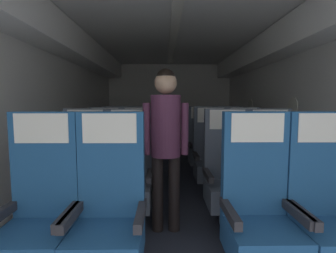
% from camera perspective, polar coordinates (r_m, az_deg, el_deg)
% --- Properties ---
extents(ground, '(3.51, 7.18, 0.02)m').
position_cam_1_polar(ground, '(3.63, 1.44, -14.68)').
color(ground, '#2D3342').
extents(fuselage_shell, '(3.39, 6.83, 2.31)m').
position_cam_1_polar(fuselage_shell, '(3.70, 1.35, 11.96)').
color(fuselage_shell, silver).
rests_on(fuselage_shell, ground).
extents(seat_a_left_window, '(0.48, 0.47, 1.18)m').
position_cam_1_polar(seat_a_left_window, '(1.96, -27.10, -17.81)').
color(seat_a_left_window, '#38383D').
rests_on(seat_a_left_window, ground).
extents(seat_a_left_aisle, '(0.48, 0.47, 1.18)m').
position_cam_1_polar(seat_a_left_aisle, '(1.81, -13.26, -19.35)').
color(seat_a_left_aisle, '#38383D').
rests_on(seat_a_left_aisle, ground).
extents(seat_a_right_aisle, '(0.48, 0.47, 1.18)m').
position_cam_1_polar(seat_a_right_aisle, '(2.09, 32.35, -16.56)').
color(seat_a_right_aisle, '#38383D').
rests_on(seat_a_right_aisle, ground).
extents(seat_a_right_window, '(0.48, 0.47, 1.18)m').
position_cam_1_polar(seat_a_right_window, '(1.90, 19.92, -18.24)').
color(seat_a_right_window, '#38383D').
rests_on(seat_a_right_window, ground).
extents(seat_b_left_window, '(0.48, 0.47, 1.18)m').
position_cam_1_polar(seat_b_left_window, '(2.73, -18.38, -10.85)').
color(seat_b_left_window, '#38383D').
rests_on(seat_b_left_window, ground).
extents(seat_b_left_aisle, '(0.48, 0.47, 1.18)m').
position_cam_1_polar(seat_b_left_aisle, '(2.61, -8.87, -11.38)').
color(seat_b_left_aisle, '#38383D').
rests_on(seat_b_left_aisle, ground).
extents(seat_b_right_aisle, '(0.48, 0.47, 1.18)m').
position_cam_1_polar(seat_b_right_aisle, '(2.81, 22.31, -10.50)').
color(seat_b_right_aisle, '#38383D').
rests_on(seat_b_right_aisle, ground).
extents(seat_b_right_window, '(0.48, 0.47, 1.18)m').
position_cam_1_polar(seat_b_right_window, '(2.67, 13.43, -11.11)').
color(seat_b_right_window, '#38383D').
rests_on(seat_b_right_window, ground).
extents(seat_c_left_window, '(0.48, 0.47, 1.18)m').
position_cam_1_polar(seat_c_left_window, '(3.54, -14.14, -7.03)').
color(seat_c_left_window, '#38383D').
rests_on(seat_c_left_window, ground).
extents(seat_c_left_aisle, '(0.48, 0.47, 1.18)m').
position_cam_1_polar(seat_c_left_aisle, '(3.48, -6.83, -7.11)').
color(seat_c_left_aisle, '#38383D').
rests_on(seat_c_left_aisle, ground).
extents(seat_c_right_aisle, '(0.48, 0.47, 1.18)m').
position_cam_1_polar(seat_c_right_aisle, '(3.62, 16.86, -6.82)').
color(seat_c_right_aisle, '#38383D').
rests_on(seat_c_right_aisle, ground).
extents(seat_c_right_window, '(0.48, 0.47, 1.18)m').
position_cam_1_polar(seat_c_right_window, '(3.50, 9.72, -7.05)').
color(seat_c_right_window, '#38383D').
rests_on(seat_c_right_window, ground).
extents(seat_d_left_window, '(0.48, 0.47, 1.18)m').
position_cam_1_polar(seat_d_left_window, '(4.39, -11.61, -4.55)').
color(seat_d_left_window, '#38383D').
rests_on(seat_d_left_window, ground).
extents(seat_d_left_aisle, '(0.48, 0.47, 1.18)m').
position_cam_1_polar(seat_d_left_aisle, '(4.32, -5.58, -4.63)').
color(seat_d_left_aisle, '#38383D').
rests_on(seat_d_left_aisle, ground).
extents(seat_d_right_aisle, '(0.48, 0.47, 1.18)m').
position_cam_1_polar(seat_d_right_aisle, '(4.43, 13.59, -4.51)').
color(seat_d_right_aisle, '#38383D').
rests_on(seat_d_right_aisle, ground).
extents(seat_d_right_window, '(0.48, 0.47, 1.18)m').
position_cam_1_polar(seat_d_right_window, '(4.36, 7.71, -4.55)').
color(seat_d_right_window, '#38383D').
rests_on(seat_d_right_window, ground).
extents(flight_attendant, '(0.43, 0.28, 1.55)m').
position_cam_1_polar(flight_attendant, '(2.37, -0.52, -1.54)').
color(flight_attendant, black).
rests_on(flight_attendant, ground).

